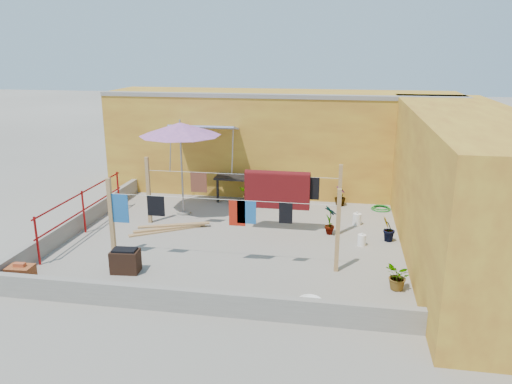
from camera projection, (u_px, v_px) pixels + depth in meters
ground at (235, 239)px, 12.28m from camera, size 80.00×80.00×0.00m
wall_back at (280, 141)px, 16.19m from camera, size 11.00×3.27×3.21m
wall_right at (464, 186)px, 10.97m from camera, size 2.40×9.00×3.20m
parapet_front at (191, 301)px, 8.84m from camera, size 8.30×0.16×0.44m
parapet_left at (81, 221)px, 12.90m from camera, size 0.16×7.30×0.44m
red_railing at (83, 205)px, 12.54m from camera, size 0.05×4.20×1.10m
clothesline_rig at (267, 194)px, 12.38m from camera, size 5.09×2.35×1.80m
patio_umbrella at (180, 130)px, 13.50m from camera, size 2.22×2.22×2.67m
outdoor_table at (243, 178)px, 15.18m from camera, size 1.66×0.83×0.78m
brick_stack at (21, 274)px, 9.96m from camera, size 0.51×0.39×0.43m
lumber_pile at (170, 228)px, 12.87m from camera, size 1.85×1.20×0.12m
brazier at (125, 261)px, 10.42m from camera, size 0.61×0.43×0.52m
white_basin at (310, 302)px, 9.18m from camera, size 0.47×0.47×0.08m
water_jug_a at (362, 240)px, 11.86m from camera, size 0.20×0.20×0.31m
water_jug_b at (357, 219)px, 13.24m from camera, size 0.22×0.22×0.35m
green_hose at (381, 208)px, 14.51m from camera, size 0.56×0.56×0.08m
plant_back_a at (252, 193)px, 14.77m from camera, size 0.74×0.66×0.77m
plant_back_b at (340, 196)px, 14.81m from camera, size 0.36×0.36×0.58m
plant_right_a at (330, 220)px, 12.50m from camera, size 0.47×0.49×0.77m
plant_right_b at (388, 229)px, 12.05m from camera, size 0.43×0.45×0.63m
plant_right_c at (398, 277)px, 9.64m from camera, size 0.56×0.61×0.56m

